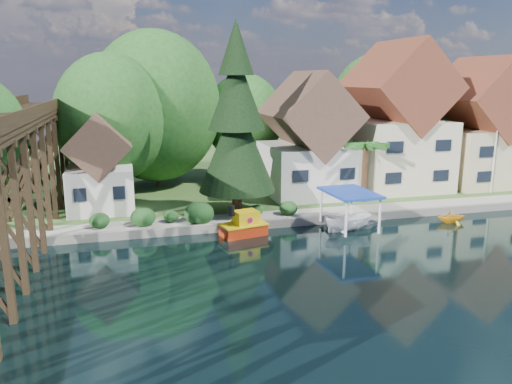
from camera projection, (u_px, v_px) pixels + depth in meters
ground at (290, 268)px, 29.28m from camera, size 140.00×140.00×0.00m
bank at (202, 166)px, 61.27m from camera, size 140.00×52.00×0.50m
seawall at (306, 221)px, 37.74m from camera, size 60.00×0.40×0.62m
promenade at (324, 212)px, 39.41m from camera, size 50.00×2.60×0.06m
trestle_bridge at (2, 175)px, 28.99m from camera, size 4.12×44.18×9.30m
house_left at (308, 143)px, 44.94m from camera, size 7.64×8.64×11.02m
house_center at (395, 126)px, 47.35m from camera, size 8.65×9.18×13.89m
house_right at (479, 131)px, 49.25m from camera, size 8.15×8.64×12.45m
shed at (100, 169)px, 39.36m from camera, size 5.09×5.40×7.85m
bg_trees at (231, 116)px, 47.93m from camera, size 49.90×13.30×10.57m
shrubs at (190, 213)px, 36.59m from camera, size 15.76×2.47×1.70m
conifer at (237, 123)px, 37.82m from camera, size 5.94×5.94×14.64m
palm_tree at (366, 147)px, 41.94m from camera, size 4.80×4.80×5.39m
flagpole at (497, 146)px, 45.29m from camera, size 1.10×0.26×7.08m
tugboat at (244, 226)px, 35.22m from camera, size 3.53×2.45×2.33m
boat_white_a at (354, 222)px, 37.09m from camera, size 4.34×3.28×0.85m
boat_canopy at (349, 214)px, 36.07m from camera, size 3.76×4.73×2.95m
boat_yellow at (452, 215)px, 38.36m from camera, size 2.50×2.23×1.20m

